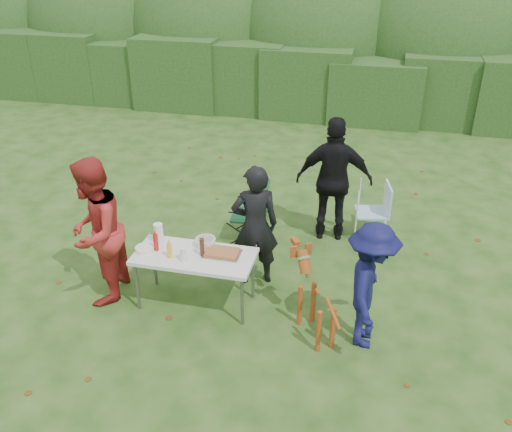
% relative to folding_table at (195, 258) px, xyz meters
% --- Properties ---
extents(ground, '(80.00, 80.00, 0.00)m').
position_rel_folding_table_xyz_m(ground, '(0.19, 0.27, -0.69)').
color(ground, '#1E4211').
extents(hedge_row, '(22.00, 1.40, 1.70)m').
position_rel_folding_table_xyz_m(hedge_row, '(0.19, 8.27, 0.16)').
color(hedge_row, '#23471C').
rests_on(hedge_row, ground).
extents(shrub_backdrop, '(20.00, 2.60, 3.20)m').
position_rel_folding_table_xyz_m(shrub_backdrop, '(0.19, 9.87, 0.91)').
color(shrub_backdrop, '#3D6628').
rests_on(shrub_backdrop, ground).
extents(folding_table, '(1.50, 0.70, 0.74)m').
position_rel_folding_table_xyz_m(folding_table, '(0.00, 0.00, 0.00)').
color(folding_table, silver).
rests_on(folding_table, ground).
extents(person_cook, '(0.73, 0.61, 1.71)m').
position_rel_folding_table_xyz_m(person_cook, '(0.61, 0.68, 0.17)').
color(person_cook, black).
rests_on(person_cook, ground).
extents(person_red_jacket, '(0.84, 1.02, 1.93)m').
position_rel_folding_table_xyz_m(person_red_jacket, '(-1.25, -0.12, 0.28)').
color(person_red_jacket, '#A52624').
rests_on(person_red_jacket, ground).
extents(person_black_puffy, '(1.18, 0.57, 1.94)m').
position_rel_folding_table_xyz_m(person_black_puffy, '(1.49, 2.12, 0.29)').
color(person_black_puffy, black).
rests_on(person_black_puffy, ground).
extents(child, '(0.59, 1.01, 1.56)m').
position_rel_folding_table_xyz_m(child, '(2.15, -0.23, 0.09)').
color(child, '#0F1142').
rests_on(child, ground).
extents(dog, '(0.91, 1.07, 0.97)m').
position_rel_folding_table_xyz_m(dog, '(1.57, -0.27, -0.20)').
color(dog, '#974317').
rests_on(dog, ground).
extents(camping_chair, '(0.64, 0.64, 0.95)m').
position_rel_folding_table_xyz_m(camping_chair, '(0.27, 1.74, -0.21)').
color(camping_chair, '#113B21').
rests_on(camping_chair, ground).
extents(lawn_chair, '(0.61, 0.61, 0.88)m').
position_rel_folding_table_xyz_m(lawn_chair, '(2.10, 2.30, -0.25)').
color(lawn_chair, '#47A2CB').
rests_on(lawn_chair, ground).
extents(food_tray, '(0.45, 0.30, 0.02)m').
position_rel_folding_table_xyz_m(food_tray, '(0.34, 0.08, 0.06)').
color(food_tray, '#B7B7BA').
rests_on(food_tray, folding_table).
extents(focaccia_bread, '(0.40, 0.26, 0.04)m').
position_rel_folding_table_xyz_m(focaccia_bread, '(0.34, 0.08, 0.09)').
color(focaccia_bread, '#A56137').
rests_on(focaccia_bread, food_tray).
extents(mustard_bottle, '(0.06, 0.06, 0.20)m').
position_rel_folding_table_xyz_m(mustard_bottle, '(-0.27, -0.12, 0.15)').
color(mustard_bottle, yellow).
rests_on(mustard_bottle, folding_table).
extents(ketchup_bottle, '(0.06, 0.06, 0.22)m').
position_rel_folding_table_xyz_m(ketchup_bottle, '(-0.50, -0.00, 0.16)').
color(ketchup_bottle, '#AE1D0E').
rests_on(ketchup_bottle, folding_table).
extents(beer_bottle, '(0.06, 0.06, 0.24)m').
position_rel_folding_table_xyz_m(beer_bottle, '(0.10, 0.01, 0.17)').
color(beer_bottle, '#47230F').
rests_on(beer_bottle, folding_table).
extents(paper_towel_roll, '(0.12, 0.12, 0.26)m').
position_rel_folding_table_xyz_m(paper_towel_roll, '(-0.54, 0.19, 0.18)').
color(paper_towel_roll, white).
rests_on(paper_towel_roll, folding_table).
extents(cup_stack, '(0.08, 0.08, 0.18)m').
position_rel_folding_table_xyz_m(cup_stack, '(-0.08, -0.16, 0.14)').
color(cup_stack, white).
rests_on(cup_stack, folding_table).
extents(pasta_bowl, '(0.26, 0.26, 0.10)m').
position_rel_folding_table_xyz_m(pasta_bowl, '(0.07, 0.24, 0.10)').
color(pasta_bowl, silver).
rests_on(pasta_bowl, folding_table).
extents(plate_stack, '(0.24, 0.24, 0.05)m').
position_rel_folding_table_xyz_m(plate_stack, '(-0.64, -0.04, 0.08)').
color(plate_stack, white).
rests_on(plate_stack, folding_table).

